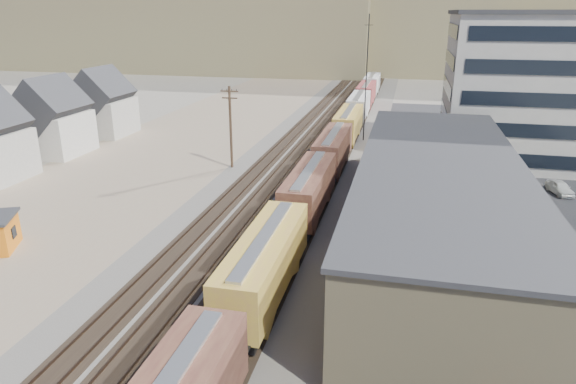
# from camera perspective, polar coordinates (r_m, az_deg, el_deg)

# --- Properties ---
(ballast_bed) EXTENTS (18.00, 200.00, 0.06)m
(ballast_bed) POSITION_cam_1_polar(r_m,az_deg,el_deg) (69.24, 2.64, 4.13)
(ballast_bed) COLOR #4C4742
(ballast_bed) RESTS_ON ground
(dirt_yard) EXTENTS (24.00, 180.00, 0.03)m
(dirt_yard) POSITION_cam_1_polar(r_m,az_deg,el_deg) (66.80, -16.16, 2.79)
(dirt_yard) COLOR #7E6857
(dirt_yard) RESTS_ON ground
(asphalt_lot) EXTENTS (26.00, 120.00, 0.04)m
(asphalt_lot) POSITION_cam_1_polar(r_m,az_deg,el_deg) (54.78, 22.77, -1.59)
(asphalt_lot) COLOR #232326
(asphalt_lot) RESTS_ON ground
(rail_tracks) EXTENTS (11.40, 200.00, 0.24)m
(rail_tracks) POSITION_cam_1_polar(r_m,az_deg,el_deg) (69.31, 2.19, 4.22)
(rail_tracks) COLOR black
(rail_tracks) RESTS_ON ground
(freight_train) EXTENTS (3.00, 119.74, 4.46)m
(freight_train) POSITION_cam_1_polar(r_m,az_deg,el_deg) (69.05, 5.96, 6.37)
(freight_train) COLOR black
(freight_train) RESTS_ON ground
(warehouse) EXTENTS (12.40, 40.40, 7.25)m
(warehouse) POSITION_cam_1_polar(r_m,az_deg,el_deg) (43.33, 16.20, -1.05)
(warehouse) COLOR tan
(warehouse) RESTS_ON ground
(office_tower) EXTENTS (22.60, 18.60, 18.45)m
(office_tower) POSITION_cam_1_polar(r_m,az_deg,el_deg) (72.98, 26.05, 10.41)
(office_tower) COLOR #9E998E
(office_tower) RESTS_ON ground
(utility_pole_north) EXTENTS (2.20, 0.32, 10.00)m
(utility_pole_north) POSITION_cam_1_polar(r_m,az_deg,el_deg) (62.61, -6.40, 7.35)
(utility_pole_north) COLOR #382619
(utility_pole_north) RESTS_ON ground
(radio_mast) EXTENTS (1.20, 0.16, 18.00)m
(radio_mast) POSITION_cam_1_polar(r_m,az_deg,el_deg) (76.49, 8.69, 12.33)
(radio_mast) COLOR black
(radio_mast) RESTS_ON ground
(hills_north) EXTENTS (265.00, 80.00, 32.00)m
(hills_north) POSITION_cam_1_polar(r_m,az_deg,el_deg) (184.06, 9.90, 17.82)
(hills_north) COLOR brown
(hills_north) RESTS_ON ground
(parked_car_blue) EXTENTS (5.78, 4.42, 1.46)m
(parked_car_blue) POSITION_cam_1_polar(r_m,az_deg,el_deg) (72.16, 24.92, 3.53)
(parked_car_blue) COLOR navy
(parked_car_blue) RESTS_ON ground
(parked_car_far) EXTENTS (2.48, 4.27, 1.37)m
(parked_car_far) POSITION_cam_1_polar(r_m,az_deg,el_deg) (61.22, 27.98, 0.41)
(parked_car_far) COLOR silver
(parked_car_far) RESTS_ON ground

